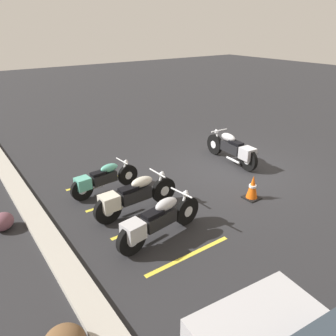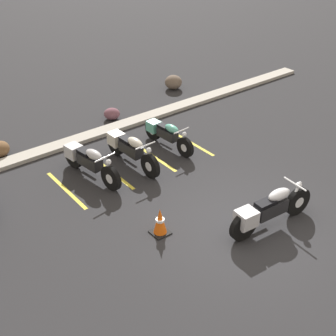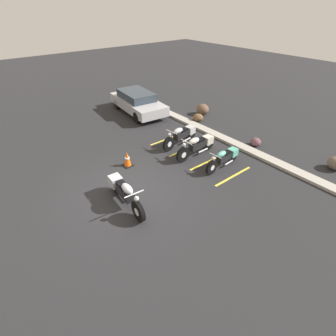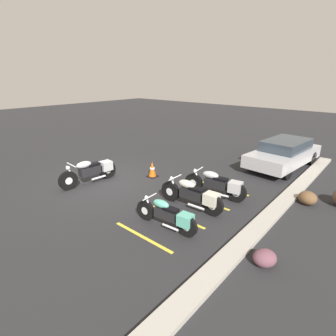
{
  "view_description": "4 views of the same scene",
  "coord_description": "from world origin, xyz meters",
  "px_view_note": "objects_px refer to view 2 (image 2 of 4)",
  "views": [
    {
      "loc": [
        -6.64,
        7.38,
        4.34
      ],
      "look_at": [
        0.24,
        2.48,
        0.58
      ],
      "focal_mm": 35.0,
      "sensor_mm": 36.0,
      "label": 1
    },
    {
      "loc": [
        -6.61,
        -5.61,
        6.86
      ],
      "look_at": [
        -0.3,
        2.46,
        0.54
      ],
      "focal_mm": 50.0,
      "sensor_mm": 36.0,
      "label": 2
    },
    {
      "loc": [
        6.77,
        -3.53,
        6.03
      ],
      "look_at": [
        0.08,
        1.86,
        0.41
      ],
      "focal_mm": 28.0,
      "sensor_mm": 36.0,
      "label": 3
    },
    {
      "loc": [
        5.76,
        8.32,
        4.03
      ],
      "look_at": [
        -0.62,
        2.8,
        1.06
      ],
      "focal_mm": 28.0,
      "sensor_mm": 36.0,
      "label": 4
    }
  ],
  "objects_px": {
    "parked_bike_1": "(130,148)",
    "traffic_cone": "(160,222)",
    "parked_bike_0": "(88,161)",
    "landscape_rock_1": "(0,149)",
    "parked_bike_2": "(166,134)",
    "landscape_rock_2": "(112,114)",
    "motorcycle_silver_featured": "(268,210)",
    "landscape_rock_3": "(173,82)"
  },
  "relations": [
    {
      "from": "parked_bike_0",
      "to": "landscape_rock_1",
      "type": "height_order",
      "value": "parked_bike_0"
    },
    {
      "from": "parked_bike_0",
      "to": "landscape_rock_1",
      "type": "xyz_separation_m",
      "value": [
        -1.49,
        2.56,
        -0.26
      ]
    },
    {
      "from": "parked_bike_0",
      "to": "traffic_cone",
      "type": "distance_m",
      "value": 3.1
    },
    {
      "from": "parked_bike_2",
      "to": "landscape_rock_3",
      "type": "distance_m",
      "value": 4.59
    },
    {
      "from": "parked_bike_0",
      "to": "landscape_rock_3",
      "type": "height_order",
      "value": "parked_bike_0"
    },
    {
      "from": "parked_bike_1",
      "to": "parked_bike_2",
      "type": "distance_m",
      "value": 1.42
    },
    {
      "from": "landscape_rock_2",
      "to": "landscape_rock_3",
      "type": "xyz_separation_m",
      "value": [
        3.3,
        0.83,
        0.07
      ]
    },
    {
      "from": "landscape_rock_2",
      "to": "traffic_cone",
      "type": "height_order",
      "value": "traffic_cone"
    },
    {
      "from": "parked_bike_1",
      "to": "traffic_cone",
      "type": "bearing_deg",
      "value": -23.94
    },
    {
      "from": "parked_bike_2",
      "to": "landscape_rock_1",
      "type": "xyz_separation_m",
      "value": [
        -4.15,
        2.52,
        -0.21
      ]
    },
    {
      "from": "landscape_rock_3",
      "to": "landscape_rock_1",
      "type": "bearing_deg",
      "value": -172.63
    },
    {
      "from": "motorcycle_silver_featured",
      "to": "traffic_cone",
      "type": "xyz_separation_m",
      "value": [
        -2.05,
        1.35,
        -0.19
      ]
    },
    {
      "from": "parked_bike_1",
      "to": "landscape_rock_2",
      "type": "bearing_deg",
      "value": 155.47
    },
    {
      "from": "landscape_rock_1",
      "to": "traffic_cone",
      "type": "distance_m",
      "value": 5.86
    },
    {
      "from": "parked_bike_2",
      "to": "parked_bike_1",
      "type": "bearing_deg",
      "value": -87.6
    },
    {
      "from": "parked_bike_0",
      "to": "landscape_rock_1",
      "type": "distance_m",
      "value": 2.97
    },
    {
      "from": "parked_bike_1",
      "to": "landscape_rock_2",
      "type": "height_order",
      "value": "parked_bike_1"
    },
    {
      "from": "traffic_cone",
      "to": "parked_bike_0",
      "type": "bearing_deg",
      "value": 90.98
    },
    {
      "from": "parked_bike_0",
      "to": "traffic_cone",
      "type": "xyz_separation_m",
      "value": [
        0.05,
        -3.1,
        -0.16
      ]
    },
    {
      "from": "parked_bike_2",
      "to": "traffic_cone",
      "type": "distance_m",
      "value": 4.07
    },
    {
      "from": "motorcycle_silver_featured",
      "to": "parked_bike_1",
      "type": "bearing_deg",
      "value": 105.72
    },
    {
      "from": "parked_bike_0",
      "to": "landscape_rock_2",
      "type": "xyz_separation_m",
      "value": [
        2.38,
        2.65,
        -0.29
      ]
    },
    {
      "from": "parked_bike_0",
      "to": "landscape_rock_2",
      "type": "relative_size",
      "value": 4.28
    },
    {
      "from": "parked_bike_0",
      "to": "parked_bike_1",
      "type": "distance_m",
      "value": 1.25
    },
    {
      "from": "parked_bike_1",
      "to": "parked_bike_2",
      "type": "relative_size",
      "value": 1.13
    },
    {
      "from": "parked_bike_2",
      "to": "traffic_cone",
      "type": "relative_size",
      "value": 3.05
    },
    {
      "from": "parked_bike_2",
      "to": "landscape_rock_1",
      "type": "height_order",
      "value": "parked_bike_2"
    },
    {
      "from": "parked_bike_1",
      "to": "landscape_rock_3",
      "type": "distance_m",
      "value": 5.72
    },
    {
      "from": "parked_bike_0",
      "to": "traffic_cone",
      "type": "height_order",
      "value": "parked_bike_0"
    },
    {
      "from": "parked_bike_2",
      "to": "landscape_rock_2",
      "type": "distance_m",
      "value": 2.64
    },
    {
      "from": "parked_bike_2",
      "to": "landscape_rock_2",
      "type": "bearing_deg",
      "value": -177.96
    },
    {
      "from": "parked_bike_2",
      "to": "traffic_cone",
      "type": "bearing_deg",
      "value": -43.65
    },
    {
      "from": "parked_bike_0",
      "to": "parked_bike_2",
      "type": "distance_m",
      "value": 2.66
    },
    {
      "from": "landscape_rock_1",
      "to": "landscape_rock_2",
      "type": "relative_size",
      "value": 1.12
    },
    {
      "from": "landscape_rock_2",
      "to": "parked_bike_1",
      "type": "bearing_deg",
      "value": -112.36
    },
    {
      "from": "parked_bike_0",
      "to": "landscape_rock_3",
      "type": "relative_size",
      "value": 3.51
    },
    {
      "from": "parked_bike_0",
      "to": "parked_bike_1",
      "type": "bearing_deg",
      "value": 76.22
    },
    {
      "from": "parked_bike_0",
      "to": "parked_bike_2",
      "type": "bearing_deg",
      "value": 82.64
    },
    {
      "from": "parked_bike_2",
      "to": "landscape_rock_1",
      "type": "distance_m",
      "value": 4.86
    },
    {
      "from": "parked_bike_0",
      "to": "traffic_cone",
      "type": "relative_size",
      "value": 3.41
    },
    {
      "from": "traffic_cone",
      "to": "motorcycle_silver_featured",
      "type": "bearing_deg",
      "value": -33.47
    },
    {
      "from": "parked_bike_2",
      "to": "traffic_cone",
      "type": "xyz_separation_m",
      "value": [
        -2.6,
        -3.13,
        -0.11
      ]
    }
  ]
}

